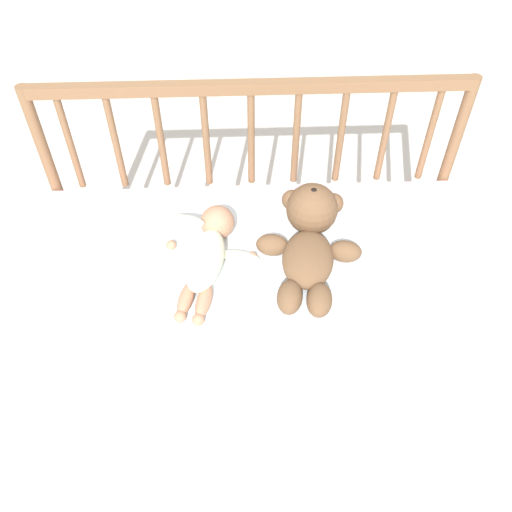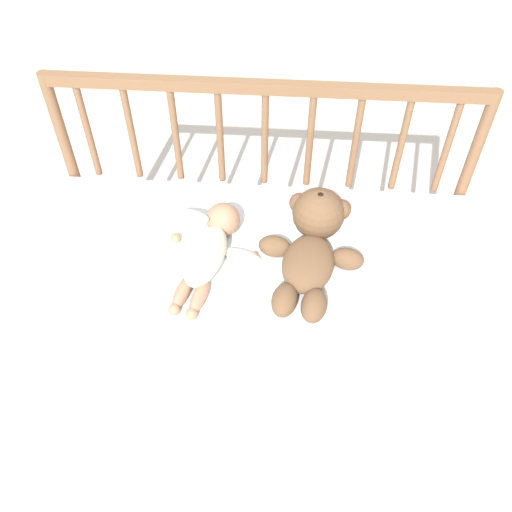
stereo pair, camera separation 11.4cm
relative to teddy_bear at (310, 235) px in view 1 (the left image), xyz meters
The scene contains 6 objects.
ground_plane 0.57m from the teddy_bear, 154.77° to the right, with size 12.00×12.00×0.00m, color silver.
crib_mattress 0.35m from the teddy_bear, 154.77° to the right, with size 1.31×0.71×0.48m.
crib_rail 0.35m from the teddy_bear, 117.26° to the left, with size 1.31×0.04×0.85m.
blanket 0.18m from the teddy_bear, 154.36° to the right, with size 0.82×0.54×0.01m.
teddy_bear is the anchor object (origin of this frame).
baby 0.30m from the teddy_bear, behind, with size 0.28×0.39×0.10m.
Camera 1 is at (-0.04, -1.03, 1.74)m, focal length 40.00 mm.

